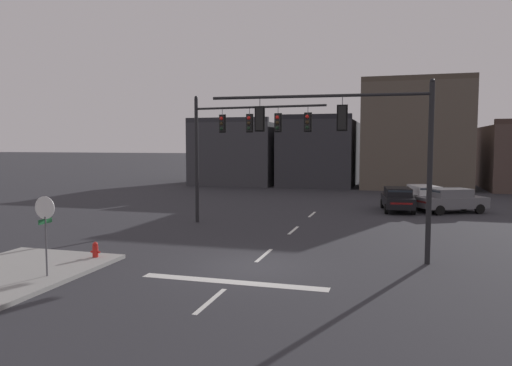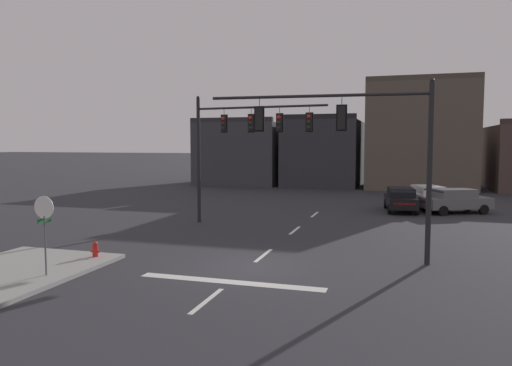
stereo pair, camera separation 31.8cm
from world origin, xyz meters
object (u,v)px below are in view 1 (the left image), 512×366
Objects in this scene: signal_mast_far_side at (238,135)px; car_lot_nearside at (423,196)px; car_lot_middle at (397,199)px; car_lot_farside at (452,200)px; signal_mast_near_side at (362,138)px; fire_hydrant at (95,253)px; stop_sign at (45,217)px.

signal_mast_far_side is 15.38m from car_lot_nearside.
car_lot_farside is at bearing 3.30° from car_lot_middle.
signal_mast_near_side is 11.45× the size of fire_hydrant.
fire_hydrant is at bearing -163.49° from signal_mast_near_side.
signal_mast_far_side is at bearing -145.10° from car_lot_farside.
signal_mast_far_side is at bearing -136.41° from car_lot_middle.
car_lot_middle is at bearing 84.37° from signal_mast_near_side.
car_lot_middle is at bearing 43.59° from signal_mast_far_side.
stop_sign reaches higher than fire_hydrant.
signal_mast_near_side reaches higher than stop_sign.
fire_hydrant is (-0.04, 2.79, -1.82)m from stop_sign.
stop_sign reaches higher than car_lot_middle.
signal_mast_far_side is 11.00m from fire_hydrant.
car_lot_nearside is (3.24, 17.10, -3.92)m from signal_mast_near_side.
signal_mast_far_side is 12.66m from car_lot_middle.
car_lot_nearside is 6.33× the size of fire_hydrant.
car_lot_nearside is at bearing 60.14° from stop_sign.
car_lot_nearside and car_lot_farside have the same top height.
signal_mast_far_side is 1.67× the size of car_lot_middle.
car_lot_farside is 23.30m from fire_hydrant.
signal_mast_near_side is at bearing -42.61° from signal_mast_far_side.
stop_sign is at bearing -149.88° from signal_mast_near_side.
signal_mast_far_side is at bearing -134.81° from car_lot_nearside.
car_lot_nearside is 2.87m from car_lot_middle.
car_lot_farside is (1.67, -2.06, 0.00)m from car_lot_nearside.
signal_mast_far_side is (-7.19, 6.61, 0.29)m from signal_mast_near_side.
fire_hydrant is at bearing -123.27° from car_lot_nearside.
car_lot_farside is at bearing 71.95° from signal_mast_near_side.
signal_mast_near_side is 1.87× the size of car_lot_middle.
car_lot_farside is at bearing 50.52° from fire_hydrant.
car_lot_nearside is 1.00× the size of car_lot_farside.
stop_sign is at bearing -89.14° from fire_hydrant.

